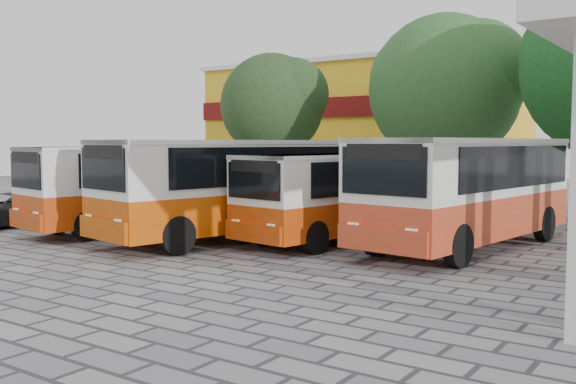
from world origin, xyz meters
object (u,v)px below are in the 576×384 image
Objects in this scene: bus_centre_right at (343,191)px; bus_centre_left at (231,182)px; parked_car at (9,209)px; bus_far_right at (467,185)px; bus_far_left at (142,182)px.

bus_centre_left is at bearing -139.33° from bus_centre_right.
bus_centre_left is 9.12m from parked_car.
bus_far_right reaches higher than bus_centre_right.
parked_car is at bearing -155.88° from bus_far_right.
bus_far_left is 0.93× the size of bus_far_right.
bus_centre_right reaches higher than parked_car.
parked_car is (-15.45, -4.69, -1.23)m from bus_far_right.
bus_far_right reaches higher than bus_far_left.
bus_centre_left is 2.07× the size of parked_car.
bus_far_left reaches higher than bus_centre_right.
bus_centre_left is at bearing 11.87° from bus_far_left.
bus_centre_left is 7.15m from bus_far_right.
bus_far_right is (6.66, 2.62, 0.02)m from bus_centre_left.
bus_centre_right is 1.78× the size of parked_car.
bus_far_left is at bearing -158.73° from bus_far_right.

